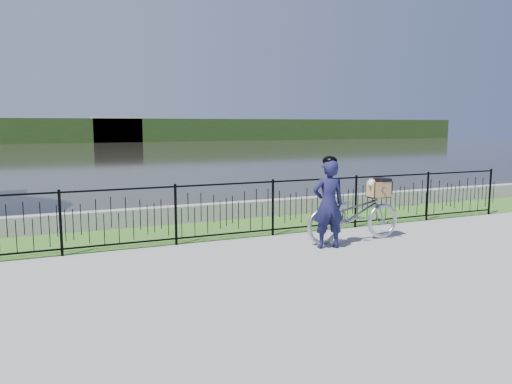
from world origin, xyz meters
name	(u,v)px	position (x,y,z in m)	size (l,w,h in m)	color
ground	(260,260)	(0.00, 0.00, 0.00)	(120.00, 120.00, 0.00)	gray
grass_strip	(210,230)	(0.00, 2.60, 0.00)	(60.00, 2.00, 0.01)	#376820
water	(85,154)	(0.00, 33.00, 0.00)	(120.00, 120.00, 0.00)	black
quay_wall	(197,213)	(0.00, 3.60, 0.20)	(60.00, 0.30, 0.40)	gray
fence	(226,211)	(0.00, 1.60, 0.58)	(14.00, 0.06, 1.15)	black
far_treeline	(66,130)	(0.00, 60.00, 1.50)	(120.00, 6.00, 3.00)	#243D17
far_building_right	(117,130)	(6.00, 58.50, 1.60)	(6.00, 3.00, 3.20)	#AD9F8B
bicycle_rig	(354,213)	(2.22, 0.54, 0.54)	(2.04, 0.71, 1.22)	#AAAEB6
cyclist	(328,203)	(1.48, 0.28, 0.83)	(0.65, 0.49, 1.68)	#15163B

